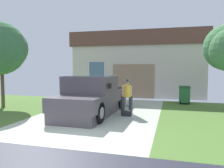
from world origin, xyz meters
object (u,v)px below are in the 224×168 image
at_px(handbag, 127,113).
at_px(house_with_garage, 141,64).
at_px(wheeled_trash_bin, 184,94).
at_px(pickup_truck, 91,97).
at_px(person_with_hat, 127,95).
at_px(neighbor_tree, 2,48).

relative_size(handbag, house_with_garage, 0.05).
distance_m(house_with_garage, wheeled_trash_bin, 5.85).
height_order(pickup_truck, person_with_hat, pickup_truck).
bearing_deg(handbag, neighbor_tree, 176.01).
bearing_deg(neighbor_tree, wheeled_trash_bin, 21.14).
xyz_separation_m(pickup_truck, neighbor_tree, (-5.10, 0.53, 2.31)).
bearing_deg(neighbor_tree, person_with_hat, -1.34).
height_order(person_with_hat, house_with_garage, house_with_garage).
xyz_separation_m(handbag, neighbor_tree, (-6.70, 0.47, 2.93)).
distance_m(handbag, wheeled_trash_bin, 4.81).
height_order(pickup_truck, wheeled_trash_bin, pickup_truck).
distance_m(handbag, neighbor_tree, 7.33).
height_order(person_with_hat, neighbor_tree, neighbor_tree).
distance_m(pickup_truck, neighbor_tree, 5.62).
bearing_deg(wheeled_trash_bin, handbag, -122.29).
xyz_separation_m(person_with_hat, neighbor_tree, (-6.64, 0.16, 2.18)).
distance_m(person_with_hat, handbag, 0.81).
bearing_deg(neighbor_tree, pickup_truck, -5.97).
height_order(house_with_garage, neighbor_tree, house_with_garage).
relative_size(house_with_garage, neighbor_tree, 2.15).
relative_size(person_with_hat, house_with_garage, 0.17).
height_order(pickup_truck, handbag, pickup_truck).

